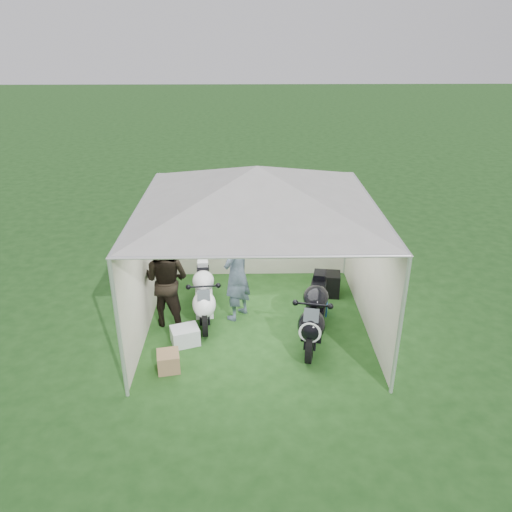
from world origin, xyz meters
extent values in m
plane|color=#1A4115|center=(0.00, 0.00, 0.00)|extent=(80.00, 80.00, 0.00)
cylinder|color=silver|center=(-2.00, -2.00, 1.15)|extent=(0.06, 0.06, 2.30)
cylinder|color=silver|center=(2.00, -2.00, 1.15)|extent=(0.06, 0.06, 2.30)
cylinder|color=silver|center=(-2.00, 2.00, 1.15)|extent=(0.06, 0.06, 2.30)
cylinder|color=silver|center=(2.00, 2.00, 1.15)|extent=(0.06, 0.06, 2.30)
cube|color=beige|center=(0.00, 2.00, 1.15)|extent=(4.00, 0.02, 2.30)
cube|color=beige|center=(-2.00, 0.00, 1.15)|extent=(0.02, 4.00, 2.30)
cube|color=beige|center=(2.00, 0.00, 1.15)|extent=(0.02, 4.00, 2.30)
pyramid|color=silver|center=(0.00, 0.00, 2.65)|extent=(5.66, 5.66, 0.70)
cube|color=#99A5B7|center=(-1.65, 1.98, 1.85)|extent=(0.22, 0.02, 0.28)
cube|color=#99A5B7|center=(-1.30, 1.98, 1.85)|extent=(0.22, 0.02, 0.28)
cube|color=#99A5B7|center=(-0.95, 1.98, 1.85)|extent=(0.22, 0.01, 0.28)
cube|color=#99A5B7|center=(-0.60, 1.98, 1.85)|extent=(0.22, 0.01, 0.28)
cube|color=#99A5B7|center=(-1.65, 1.98, 1.55)|extent=(0.22, 0.02, 0.28)
cube|color=#99A5B7|center=(-1.30, 1.98, 1.55)|extent=(0.22, 0.01, 0.28)
cube|color=#99A5B7|center=(-0.95, 1.98, 1.55)|extent=(0.22, 0.02, 0.28)
cube|color=#99A5B7|center=(-0.60, 1.98, 1.55)|extent=(0.22, 0.01, 0.28)
cylinder|color=#D8590C|center=(0.20, 1.97, 1.95)|extent=(3.20, 0.02, 0.02)
cylinder|color=black|center=(-0.94, -0.39, 0.28)|extent=(0.14, 0.57, 0.56)
cylinder|color=black|center=(-1.06, 0.91, 0.28)|extent=(0.19, 0.57, 0.56)
cube|color=white|center=(-1.00, 0.21, 0.35)|extent=(0.40, 0.91, 0.28)
ellipsoid|color=white|center=(-0.95, -0.30, 0.58)|extent=(0.47, 0.60, 0.47)
ellipsoid|color=white|center=(-1.00, 0.31, 0.73)|extent=(0.46, 0.61, 0.33)
cube|color=black|center=(-1.04, 0.68, 0.67)|extent=(0.29, 0.58, 0.13)
cube|color=white|center=(-1.07, 0.99, 0.75)|extent=(0.23, 0.30, 0.17)
cube|color=black|center=(-1.03, 0.59, 0.51)|extent=(0.14, 0.52, 0.09)
cube|color=#3F474C|center=(-0.94, -0.41, 0.82)|extent=(0.24, 0.15, 0.20)
cylinder|color=black|center=(0.84, -1.19, 0.30)|extent=(0.23, 0.61, 0.61)
cylinder|color=black|center=(1.16, 0.20, 0.30)|extent=(0.28, 0.63, 0.61)
cube|color=black|center=(0.99, -0.54, 0.38)|extent=(0.55, 1.01, 0.30)
ellipsoid|color=black|center=(0.87, -1.09, 0.63)|extent=(0.58, 0.69, 0.51)
ellipsoid|color=black|center=(1.01, -0.45, 0.79)|extent=(0.57, 0.71, 0.36)
cube|color=black|center=(1.10, -0.05, 0.73)|extent=(0.39, 0.65, 0.14)
cube|color=black|center=(1.17, 0.27, 0.81)|extent=(0.28, 0.35, 0.18)
cube|color=maroon|center=(1.08, -0.15, 0.56)|extent=(0.22, 0.57, 0.10)
cube|color=#3F474C|center=(0.84, -1.21, 0.89)|extent=(0.27, 0.20, 0.21)
cylinder|color=white|center=(0.82, -1.31, 0.63)|extent=(0.36, 0.10, 0.36)
cube|color=blue|center=(1.18, 0.29, 0.14)|extent=(0.41, 0.30, 0.27)
imported|color=black|center=(-1.63, 0.02, 0.91)|extent=(1.08, 0.98, 1.82)
imported|color=slate|center=(-0.37, 0.22, 0.92)|extent=(0.74, 0.80, 1.84)
cube|color=black|center=(1.47, 1.03, 0.24)|extent=(0.54, 0.46, 0.49)
cube|color=silver|center=(-1.27, -0.66, 0.16)|extent=(0.56, 0.50, 0.31)
cube|color=#916F4B|center=(-1.46, -1.38, 0.16)|extent=(0.41, 0.41, 0.31)
camera|label=1|loc=(-0.16, -7.96, 5.11)|focal=35.00mm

